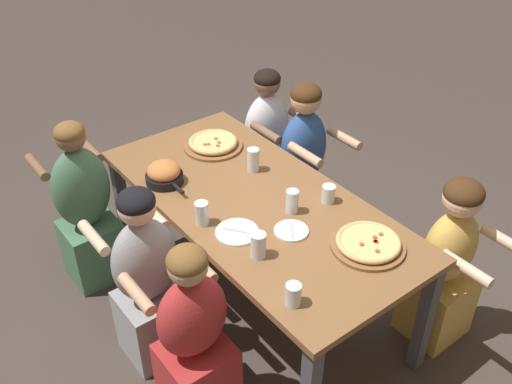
% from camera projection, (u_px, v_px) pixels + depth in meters
% --- Properties ---
extents(ground_plane, '(18.00, 18.00, 0.00)m').
position_uv_depth(ground_plane, '(256.00, 300.00, 3.66)').
color(ground_plane, '#423833').
rests_on(ground_plane, ground).
extents(dining_table, '(2.01, 0.95, 0.80)m').
position_uv_depth(dining_table, '(256.00, 211.00, 3.26)').
color(dining_table, brown).
rests_on(dining_table, ground).
extents(pizza_board_main, '(0.38, 0.38, 0.06)m').
position_uv_depth(pizza_board_main, '(213.00, 144.00, 3.66)').
color(pizza_board_main, brown).
rests_on(pizza_board_main, dining_table).
extents(pizza_board_second, '(0.38, 0.38, 0.05)m').
position_uv_depth(pizza_board_second, '(368.00, 243.00, 2.85)').
color(pizza_board_second, brown).
rests_on(pizza_board_second, dining_table).
extents(skillet_bowl, '(0.32, 0.22, 0.13)m').
position_uv_depth(skillet_bowl, '(164.00, 174.00, 3.32)').
color(skillet_bowl, black).
rests_on(skillet_bowl, dining_table).
extents(empty_plate_a, '(0.23, 0.23, 0.02)m').
position_uv_depth(empty_plate_a, '(237.00, 232.00, 2.96)').
color(empty_plate_a, white).
rests_on(empty_plate_a, dining_table).
extents(empty_plate_b, '(0.18, 0.18, 0.02)m').
position_uv_depth(empty_plate_b, '(291.00, 231.00, 2.97)').
color(empty_plate_b, white).
rests_on(empty_plate_b, dining_table).
extents(drinking_glass_a, '(0.07, 0.07, 0.13)m').
position_uv_depth(drinking_glass_a, '(202.00, 214.00, 3.00)').
color(drinking_glass_a, silver).
rests_on(drinking_glass_a, dining_table).
extents(drinking_glass_b, '(0.08, 0.08, 0.13)m').
position_uv_depth(drinking_glass_b, '(258.00, 246.00, 2.78)').
color(drinking_glass_b, silver).
rests_on(drinking_glass_b, dining_table).
extents(drinking_glass_c, '(0.08, 0.08, 0.10)m').
position_uv_depth(drinking_glass_c, '(328.00, 195.00, 3.17)').
color(drinking_glass_c, silver).
rests_on(drinking_glass_c, dining_table).
extents(drinking_glass_d, '(0.07, 0.07, 0.14)m').
position_uv_depth(drinking_glass_d, '(292.00, 202.00, 3.07)').
color(drinking_glass_d, silver).
rests_on(drinking_glass_d, dining_table).
extents(drinking_glass_e, '(0.07, 0.07, 0.14)m').
position_uv_depth(drinking_glass_e, '(253.00, 161.00, 3.42)').
color(drinking_glass_e, silver).
rests_on(drinking_glass_e, dining_table).
extents(drinking_glass_f, '(0.07, 0.07, 0.11)m').
position_uv_depth(drinking_glass_f, '(293.00, 296.00, 2.52)').
color(drinking_glass_f, silver).
rests_on(drinking_glass_f, dining_table).
extents(diner_far_right, '(0.51, 0.40, 1.08)m').
position_uv_depth(diner_far_right, '(446.00, 267.00, 3.18)').
color(diner_far_right, gold).
rests_on(diner_far_right, ground).
extents(diner_near_left, '(0.51, 0.40, 1.15)m').
position_uv_depth(diner_near_left, '(86.00, 212.00, 3.57)').
color(diner_near_left, '#477556').
rests_on(diner_near_left, ground).
extents(diner_far_midleft, '(0.51, 0.40, 1.17)m').
position_uv_depth(diner_far_midleft, '(302.00, 168.00, 3.94)').
color(diner_far_midleft, '#2D5193').
rests_on(diner_far_midleft, ground).
extents(diner_near_midright, '(0.51, 0.40, 1.07)m').
position_uv_depth(diner_near_midright, '(194.00, 340.00, 2.77)').
color(diner_near_midright, '#B22D2D').
rests_on(diner_near_midright, ground).
extents(diner_far_left, '(0.51, 0.40, 1.13)m').
position_uv_depth(diner_far_left, '(267.00, 149.00, 4.22)').
color(diner_far_left, silver).
rests_on(diner_far_left, ground).
extents(diner_near_center, '(0.51, 0.40, 1.13)m').
position_uv_depth(diner_near_center, '(148.00, 283.00, 3.06)').
color(diner_near_center, '#99999E').
rests_on(diner_near_center, ground).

